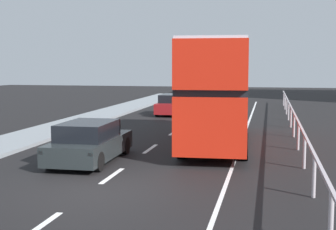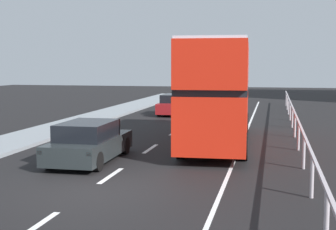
% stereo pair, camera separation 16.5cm
% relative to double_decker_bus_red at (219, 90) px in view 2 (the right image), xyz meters
% --- Properties ---
extents(ground_plane, '(74.98, 120.00, 0.10)m').
position_rel_double_decker_bus_red_xyz_m(ground_plane, '(-2.54, -8.09, -2.37)').
color(ground_plane, black).
extents(lane_paint_markings, '(3.66, 46.00, 0.01)m').
position_rel_double_decker_bus_red_xyz_m(lane_paint_markings, '(-0.35, 0.80, -2.32)').
color(lane_paint_markings, silver).
rests_on(lane_paint_markings, ground).
extents(bridge_side_railing, '(0.10, 42.00, 1.14)m').
position_rel_double_decker_bus_red_xyz_m(bridge_side_railing, '(3.30, 0.91, -1.40)').
color(bridge_side_railing, '#B9ACB2').
rests_on(bridge_side_railing, ground).
extents(double_decker_bus_red, '(2.94, 10.12, 4.34)m').
position_rel_double_decker_bus_red_xyz_m(double_decker_bus_red, '(0.00, 0.00, 0.00)').
color(double_decker_bus_red, red).
rests_on(double_decker_bus_red, ground).
extents(hatchback_car_near, '(1.93, 4.48, 1.42)m').
position_rel_double_decker_bus_red_xyz_m(hatchback_car_near, '(-4.00, -4.69, -1.64)').
color(hatchback_car_near, '#242A2B').
rests_on(hatchback_car_near, ground).
extents(sedan_car_ahead, '(1.91, 4.37, 1.39)m').
position_rel_double_decker_bus_red_xyz_m(sedan_car_ahead, '(-4.21, 11.44, -1.65)').
color(sedan_car_ahead, maroon).
rests_on(sedan_car_ahead, ground).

